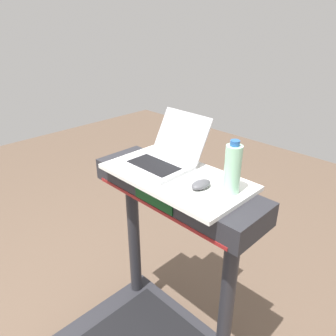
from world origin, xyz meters
TOP-DOWN VIEW (x-y plane):
  - desk_board at (0.00, 0.70)m, footprint 0.70×0.38m
  - laptop at (-0.12, 0.75)m, footprint 0.30×0.35m
  - computer_mouse at (0.17, 0.68)m, footprint 0.07×0.10m
  - water_bottle at (0.28, 0.74)m, footprint 0.07×0.07m

SIDE VIEW (x-z plane):
  - desk_board at x=0.00m, z-range 1.07..1.09m
  - computer_mouse at x=0.17m, z-range 1.09..1.13m
  - laptop at x=-0.12m, z-range 1.03..1.26m
  - water_bottle at x=0.28m, z-range 1.09..1.32m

